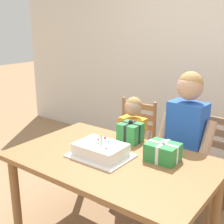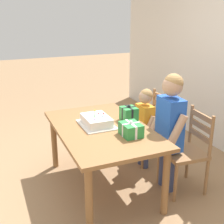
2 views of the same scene
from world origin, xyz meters
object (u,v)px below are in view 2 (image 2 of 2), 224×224
at_px(gift_box_red_large, 131,129).
at_px(birthday_cake, 96,121).
at_px(child_younger, 145,121).
at_px(chair_right, 187,151).
at_px(child_older, 170,122).
at_px(dining_table, 102,135).
at_px(gift_box_beside_cake, 129,114).
at_px(chair_left, 151,127).

bearing_deg(gift_box_red_large, birthday_cake, -151.19).
bearing_deg(child_younger, chair_right, 16.05).
xyz_separation_m(chair_right, child_older, (-0.09, -0.18, 0.34)).
xyz_separation_m(dining_table, child_younger, (-0.25, 0.66, -0.02)).
bearing_deg(gift_box_beside_cake, chair_right, 46.77).
bearing_deg(gift_box_beside_cake, chair_left, 122.41).
bearing_deg(child_older, chair_right, 62.59).
bearing_deg(chair_left, gift_box_red_large, -43.20).
height_order(birthday_cake, chair_right, birthday_cake).
xyz_separation_m(birthday_cake, gift_box_red_large, (0.40, 0.22, 0.02)).
relative_size(chair_right, child_younger, 0.89).
xyz_separation_m(birthday_cake, gift_box_beside_cake, (0.01, 0.39, 0.03)).
bearing_deg(chair_left, gift_box_beside_cake, -57.59).
distance_m(birthday_cake, chair_left, 0.98).
xyz_separation_m(dining_table, gift_box_beside_cake, (-0.07, 0.35, 0.17)).
xyz_separation_m(gift_box_red_large, chair_right, (0.07, 0.66, -0.33)).
distance_m(gift_box_red_large, gift_box_beside_cake, 0.43).
height_order(gift_box_beside_cake, chair_right, gift_box_beside_cake).
bearing_deg(child_younger, gift_box_beside_cake, -60.36).
relative_size(child_older, child_younger, 1.28).
xyz_separation_m(child_older, child_younger, (-0.54, 0.00, -0.18)).
bearing_deg(chair_right, gift_box_beside_cake, -133.23).
relative_size(gift_box_red_large, chair_right, 0.25).
xyz_separation_m(dining_table, chair_right, (0.39, 0.84, -0.18)).
distance_m(dining_table, gift_box_beside_cake, 0.40).
relative_size(chair_left, child_older, 0.70).
height_order(gift_box_red_large, gift_box_beside_cake, gift_box_beside_cake).
bearing_deg(child_younger, gift_box_red_large, -40.10).
bearing_deg(dining_table, child_older, 66.20).
bearing_deg(chair_left, dining_table, -65.53).
distance_m(gift_box_beside_cake, chair_right, 0.76).
distance_m(gift_box_beside_cake, child_younger, 0.40).
bearing_deg(chair_right, birthday_cake, -118.06).
distance_m(gift_box_red_large, child_older, 0.48).
relative_size(gift_box_red_large, gift_box_beside_cake, 1.20).
height_order(gift_box_beside_cake, child_younger, child_younger).
distance_m(gift_box_red_large, chair_right, 0.74).
bearing_deg(chair_right, child_younger, -163.95).
relative_size(gift_box_beside_cake, chair_left, 0.21).
relative_size(gift_box_red_large, chair_left, 0.25).
xyz_separation_m(gift_box_beside_cake, chair_left, (-0.31, 0.49, -0.35)).
bearing_deg(gift_box_red_large, dining_table, -149.63).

